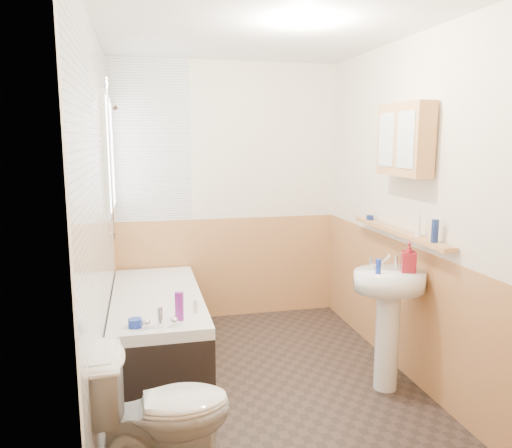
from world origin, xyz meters
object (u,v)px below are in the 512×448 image
object	(u,v)px
bathtub	(158,325)
medicine_cabinet	(405,140)
pine_shelf	(398,232)
sink	(389,306)
toilet	(162,412)

from	to	relation	value
bathtub	medicine_cabinet	xyz separation A→B (m)	(1.74, -0.68, 1.48)
pine_shelf	sink	bearing A→B (deg)	-126.09
toilet	bathtub	bearing A→B (deg)	-2.96
toilet	sink	size ratio (longest dim) A/B	0.75
toilet	sink	distance (m)	1.73
sink	pine_shelf	world-z (taller)	pine_shelf
bathtub	medicine_cabinet	bearing A→B (deg)	-21.31
pine_shelf	medicine_cabinet	size ratio (longest dim) A/B	2.31
toilet	pine_shelf	bearing A→B (deg)	-66.01
medicine_cabinet	pine_shelf	bearing A→B (deg)	69.84
bathtub	medicine_cabinet	size ratio (longest dim) A/B	2.93
toilet	pine_shelf	world-z (taller)	pine_shelf
sink	medicine_cabinet	xyz separation A→B (m)	(0.17, 0.20, 1.15)
bathtub	toilet	xyz separation A→B (m)	(-0.03, -1.47, 0.08)
pine_shelf	bathtub	bearing A→B (deg)	161.17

